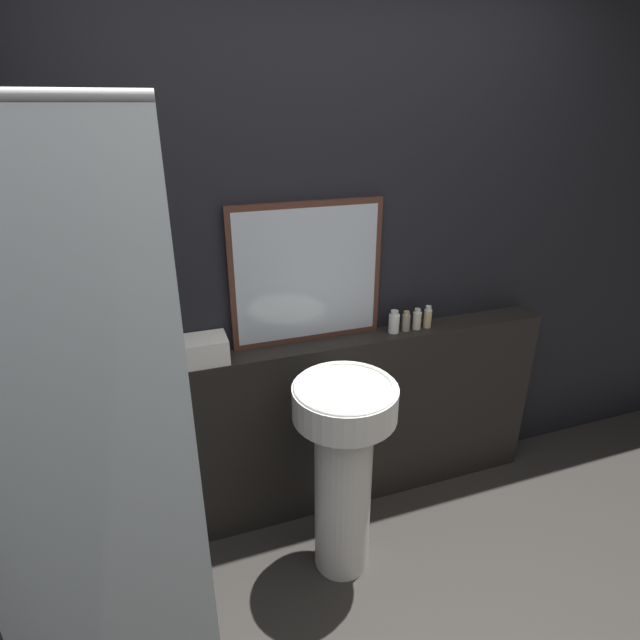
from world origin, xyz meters
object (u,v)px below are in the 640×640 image
object	(u,v)px
mirror	(307,274)
body_wash_bottle	(428,317)
pedestal_sink	(344,460)
conditioner_bottle	(406,322)
towel_stack	(203,350)
shampoo_bottle	(394,322)
lotion_bottle	(417,319)

from	to	relation	value
mirror	body_wash_bottle	distance (m)	0.67
mirror	body_wash_bottle	xyz separation A→B (m)	(0.60, -0.06, -0.27)
pedestal_sink	conditioner_bottle	bearing A→B (deg)	39.20
mirror	towel_stack	bearing A→B (deg)	-172.83
body_wash_bottle	conditioner_bottle	bearing A→B (deg)	180.00
mirror	towel_stack	xyz separation A→B (m)	(-0.49, -0.06, -0.27)
pedestal_sink	mirror	world-z (taller)	mirror
mirror	shampoo_bottle	size ratio (longest dim) A/B	6.19
shampoo_bottle	pedestal_sink	bearing A→B (deg)	-136.57
shampoo_bottle	mirror	bearing A→B (deg)	171.57
mirror	towel_stack	distance (m)	0.57
shampoo_bottle	lotion_bottle	world-z (taller)	shampoo_bottle
shampoo_bottle	conditioner_bottle	size ratio (longest dim) A/B	1.13
mirror	lotion_bottle	xyz separation A→B (m)	(0.54, -0.06, -0.27)
mirror	shampoo_bottle	xyz separation A→B (m)	(0.42, -0.06, -0.27)
towel_stack	shampoo_bottle	size ratio (longest dim) A/B	1.84
towel_stack	pedestal_sink	bearing A→B (deg)	-37.46
pedestal_sink	lotion_bottle	xyz separation A→B (m)	(0.53, 0.39, 0.42)
towel_stack	lotion_bottle	bearing A→B (deg)	0.00
conditioner_bottle	lotion_bottle	bearing A→B (deg)	0.00
pedestal_sink	shampoo_bottle	xyz separation A→B (m)	(0.41, 0.39, 0.42)
towel_stack	lotion_bottle	world-z (taller)	towel_stack
lotion_bottle	mirror	bearing A→B (deg)	173.50
pedestal_sink	mirror	bearing A→B (deg)	91.36
shampoo_bottle	body_wash_bottle	xyz separation A→B (m)	(0.19, 0.00, -0.00)
conditioner_bottle	body_wash_bottle	world-z (taller)	body_wash_bottle
towel_stack	conditioner_bottle	distance (m)	0.98
mirror	body_wash_bottle	bearing A→B (deg)	-5.86
pedestal_sink	body_wash_bottle	world-z (taller)	body_wash_bottle
mirror	body_wash_bottle	size ratio (longest dim) A/B	6.26
mirror	conditioner_bottle	xyz separation A→B (m)	(0.48, -0.06, -0.28)
pedestal_sink	towel_stack	bearing A→B (deg)	142.54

